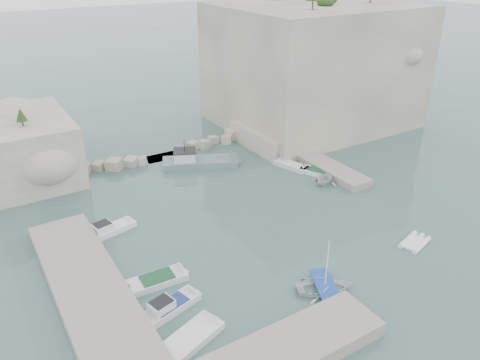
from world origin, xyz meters
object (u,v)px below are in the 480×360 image
motorboat_d (170,310)px  tender_east_c (291,168)px  work_boat (200,165)px  tender_east_b (318,174)px  motorboat_a (111,232)px  tender_east_d (285,158)px  motorboat_e (192,340)px  inflatable_dinghy (414,244)px  rowboat (325,290)px  tender_east_a (325,184)px  motorboat_c (158,283)px

motorboat_d → tender_east_c: (22.70, 15.30, 0.00)m
work_boat → tender_east_b: bearing=-17.3°
motorboat_a → tender_east_c: size_ratio=1.06×
tender_east_d → work_boat: (-10.22, 3.69, 0.00)m
tender_east_d → motorboat_e: bearing=136.2°
motorboat_e → tender_east_d: tender_east_d is taller
inflatable_dinghy → tender_east_b: bearing=67.1°
tender_east_b → tender_east_d: (-0.35, 5.83, 0.00)m
tender_east_d → rowboat: bearing=154.3°
tender_east_a → tender_east_c: 5.47m
rowboat → tender_east_a: tender_east_a is taller
motorboat_e → motorboat_d: bearing=71.9°
motorboat_a → rowboat: (11.58, -16.77, 0.00)m
motorboat_e → rowboat: bearing=-23.0°
inflatable_dinghy → tender_east_c: tender_east_c is taller
tender_east_b → motorboat_c: bearing=85.0°
tender_east_d → work_boat: 10.87m
rowboat → tender_east_a: (12.14, 14.04, 0.00)m
motorboat_c → rowboat: bearing=-33.4°
motorboat_c → work_boat: bearing=56.1°
motorboat_d → work_boat: bearing=42.8°
motorboat_e → work_boat: bearing=42.4°
rowboat → tender_east_b: size_ratio=0.97×
motorboat_e → inflatable_dinghy: size_ratio=1.48×
tender_east_c → work_boat: bearing=38.9°
motorboat_a → tender_east_c: (23.15, 2.71, 0.00)m
rowboat → tender_east_b: rowboat is taller
rowboat → tender_east_b: bearing=-14.6°
tender_east_a → rowboat: bearing=117.4°
motorboat_c → rowboat: 13.14m
motorboat_d → motorboat_c: 3.45m
motorboat_a → tender_east_d: 24.88m
motorboat_c → motorboat_e: bearing=-91.0°
tender_east_c → work_boat: work_boat is taller
rowboat → work_boat: 25.96m
motorboat_e → tender_east_c: size_ratio=1.00×
inflatable_dinghy → work_boat: size_ratio=0.34×
work_boat → tender_east_c: bearing=-10.4°
motorboat_a → rowboat: motorboat_a is taller
tender_east_a → motorboat_c: bearing=83.9°
inflatable_dinghy → tender_east_d: tender_east_d is taller
tender_east_a → tender_east_c: tender_east_a is taller
motorboat_d → tender_east_b: 27.07m
motorboat_e → tender_east_a: size_ratio=1.55×
motorboat_d → work_boat: size_ratio=0.54×
motorboat_e → tender_east_c: bearing=20.4°
inflatable_dinghy → tender_east_d: (1.66, 21.56, 0.00)m
tender_east_b → motorboat_e: bearing=97.7°
tender_east_a → work_boat: size_ratio=0.32×
tender_east_b → motorboat_d: bearing=91.5°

